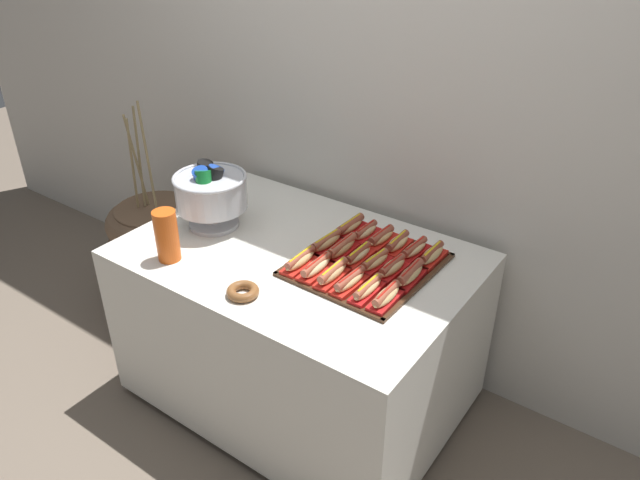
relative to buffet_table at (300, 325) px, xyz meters
name	(u,v)px	position (x,y,z in m)	size (l,w,h in m)	color
ground_plane	(301,394)	(0.00, 0.00, -0.40)	(10.00, 10.00, 0.00)	#7A6B5B
back_wall	(378,82)	(0.00, 0.56, 0.90)	(6.00, 0.10, 2.60)	silver
buffet_table	(300,325)	(0.00, 0.00, 0.00)	(1.35, 0.93, 0.76)	white
floor_vase	(162,258)	(-1.03, 0.14, -0.11)	(0.59, 0.59, 1.15)	brown
serving_tray	(366,265)	(0.27, 0.07, 0.36)	(0.49, 0.54, 0.01)	#472B19
hot_dog_0	(300,261)	(0.08, -0.09, 0.39)	(0.07, 0.18, 0.06)	red
hot_dog_1	(316,268)	(0.15, -0.09, 0.39)	(0.07, 0.18, 0.06)	red
hot_dog_2	(333,274)	(0.23, -0.09, 0.40)	(0.06, 0.18, 0.06)	red
hot_dog_3	(350,282)	(0.30, -0.09, 0.39)	(0.07, 0.18, 0.06)	red
hot_dog_4	(368,289)	(0.38, -0.09, 0.39)	(0.06, 0.18, 0.06)	red
hot_dog_5	(386,297)	(0.45, -0.10, 0.39)	(0.07, 0.17, 0.06)	red
hot_dog_6	(326,243)	(0.08, 0.08, 0.39)	(0.07, 0.18, 0.06)	#B21414
hot_dog_7	(342,248)	(0.16, 0.08, 0.40)	(0.06, 0.18, 0.07)	red
hot_dog_8	(358,255)	(0.23, 0.07, 0.39)	(0.06, 0.17, 0.06)	red
hot_dog_9	(375,262)	(0.31, 0.07, 0.39)	(0.08, 0.17, 0.06)	red
hot_dog_10	(392,268)	(0.38, 0.07, 0.39)	(0.07, 0.17, 0.06)	red
hot_dog_11	(410,275)	(0.46, 0.07, 0.39)	(0.07, 0.18, 0.06)	#B21414
hot_dog_12	(350,227)	(0.08, 0.24, 0.39)	(0.07, 0.17, 0.06)	#B21414
hot_dog_13	(365,232)	(0.16, 0.24, 0.39)	(0.07, 0.16, 0.06)	red
hot_dog_14	(381,238)	(0.23, 0.24, 0.39)	(0.08, 0.17, 0.06)	red
hot_dog_15	(397,244)	(0.31, 0.24, 0.39)	(0.07, 0.16, 0.06)	red
hot_dog_16	(414,250)	(0.38, 0.24, 0.39)	(0.07, 0.17, 0.06)	#B21414
hot_dog_17	(432,255)	(0.46, 0.23, 0.39)	(0.06, 0.17, 0.06)	red
punch_bowl	(211,191)	(-0.43, -0.03, 0.52)	(0.31, 0.31, 0.28)	silver
cup_stack	(167,236)	(-0.38, -0.32, 0.46)	(0.09, 0.09, 0.21)	#EA5B19
donut	(243,291)	(0.01, -0.34, 0.37)	(0.12, 0.12, 0.03)	brown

